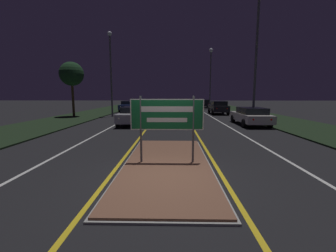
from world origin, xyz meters
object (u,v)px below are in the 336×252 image
at_px(streetlight_right_far, 211,67).
at_px(highway_sign, 167,117).
at_px(car_approaching_2, 158,102).
at_px(streetlight_left_near, 111,66).
at_px(streetlight_right_near, 258,28).
at_px(car_receding_0, 251,116).
at_px(car_approaching_0, 133,115).
at_px(car_approaching_1, 129,106).
at_px(car_receding_2, 204,103).
at_px(car_receding_1, 218,107).

bearing_deg(streetlight_right_far, highway_sign, -101.83).
bearing_deg(car_approaching_2, highway_sign, -85.86).
height_order(streetlight_left_near, streetlight_right_near, streetlight_right_near).
relative_size(streetlight_left_near, car_receding_0, 1.79).
relative_size(car_approaching_0, car_approaching_1, 0.95).
bearing_deg(highway_sign, car_approaching_1, 104.00).
bearing_deg(car_approaching_2, streetlight_left_near, -99.04).
bearing_deg(streetlight_right_far, car_receding_2, 99.50).
xyz_separation_m(highway_sign, car_approaching_1, (-5.94, 23.83, -0.83)).
height_order(streetlight_left_near, car_receding_2, streetlight_left_near).
bearing_deg(streetlight_right_near, highway_sign, -121.66).
bearing_deg(streetlight_right_near, car_approaching_1, 132.83).
bearing_deg(highway_sign, car_receding_1, 74.04).
xyz_separation_m(car_receding_1, car_approaching_2, (-8.24, 18.43, -0.08)).
bearing_deg(car_approaching_1, car_receding_1, -21.61).
relative_size(highway_sign, car_receding_0, 0.49).
relative_size(streetlight_left_near, car_receding_1, 2.09).
height_order(car_receding_2, car_approaching_2, car_receding_2).
bearing_deg(streetlight_right_far, car_approaching_0, -114.88).
bearing_deg(car_receding_1, car_approaching_2, 114.11).
xyz_separation_m(highway_sign, car_approaching_2, (-2.73, 37.71, -0.86)).
relative_size(streetlight_right_far, car_receding_2, 2.20).
bearing_deg(car_approaching_0, car_receding_1, 48.46).
xyz_separation_m(streetlight_right_far, car_receding_1, (-0.59, -9.90, -5.71)).
height_order(streetlight_right_far, car_approaching_0, streetlight_right_far).
xyz_separation_m(car_receding_0, car_approaching_1, (-12.00, 13.96, 0.05)).
bearing_deg(streetlight_right_far, car_approaching_1, -156.01).
xyz_separation_m(streetlight_right_far, car_approaching_1, (-12.05, -5.36, -5.76)).
bearing_deg(car_approaching_1, car_approaching_2, 76.97).
bearing_deg(highway_sign, car_receding_2, 80.14).
xyz_separation_m(car_receding_0, car_receding_1, (-0.54, 9.42, 0.10)).
xyz_separation_m(streetlight_left_near, car_receding_1, (11.67, 3.10, -4.33)).
bearing_deg(streetlight_left_near, car_approaching_2, 80.96).
bearing_deg(streetlight_right_far, streetlight_left_near, -133.32).
distance_m(streetlight_right_near, car_receding_0, 6.50).
height_order(streetlight_right_far, car_receding_0, streetlight_right_far).
relative_size(streetlight_left_near, streetlight_right_near, 0.77).
relative_size(car_receding_1, car_approaching_1, 0.89).
xyz_separation_m(car_receding_1, car_approaching_0, (-8.39, -9.47, -0.08)).
height_order(streetlight_right_near, car_approaching_0, streetlight_right_near).
xyz_separation_m(streetlight_right_near, streetlight_right_far, (-0.34, 18.73, -0.65)).
bearing_deg(car_receding_0, car_approaching_0, -179.67).
relative_size(car_receding_0, car_receding_2, 1.12).
bearing_deg(streetlight_right_near, car_receding_0, -123.54).
xyz_separation_m(car_receding_0, car_receding_2, (-0.46, 22.37, 0.03)).
bearing_deg(car_receding_1, car_approaching_0, -131.54).
bearing_deg(highway_sign, car_approaching_0, 106.32).
xyz_separation_m(car_receding_2, car_approaching_2, (-8.33, 5.48, -0.01)).
xyz_separation_m(car_receding_2, car_approaching_0, (-8.48, -22.42, -0.01)).
distance_m(car_receding_0, car_approaching_2, 29.20).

